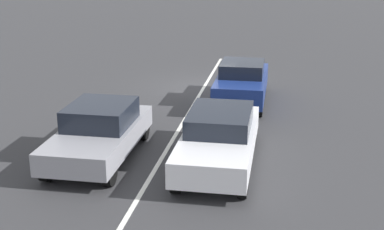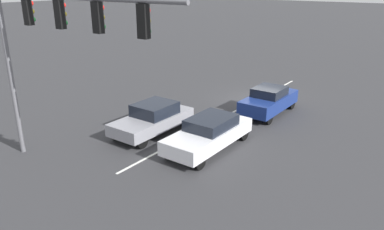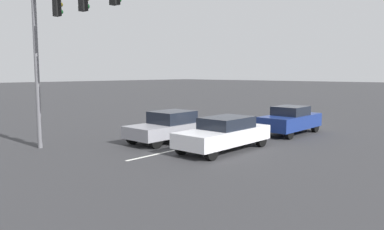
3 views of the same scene
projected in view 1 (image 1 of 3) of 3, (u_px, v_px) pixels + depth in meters
The scene contains 5 objects.
ground_plane at pixel (203, 89), 21.77m from camera, with size 240.00×240.00×0.00m, color #333335.
lane_stripe_left_divider at pixel (191, 109), 19.05m from camera, with size 0.12×17.80×0.01m, color silver.
car_white_leftlane_front at pixel (219, 138), 14.09m from camera, with size 1.83×4.78×1.45m.
car_gray_midlane_front at pixel (100, 131), 14.55m from camera, with size 1.88×4.40×1.49m.
car_navy_leftlane_second at pixel (242, 82), 19.62m from camera, with size 1.74×4.26×1.54m.
Camera 1 is at (-3.15, 20.83, 5.63)m, focal length 50.00 mm.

